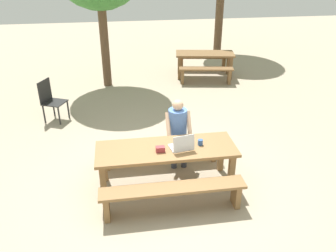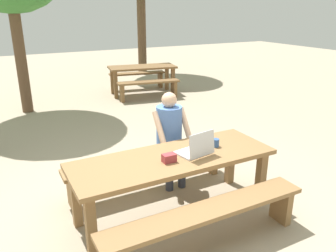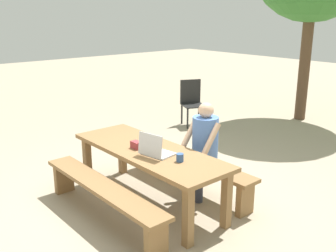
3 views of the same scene
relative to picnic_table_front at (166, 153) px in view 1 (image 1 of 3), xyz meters
The scene contains 12 objects.
ground_plane 0.61m from the picnic_table_front, ahead, with size 30.00×30.00×0.00m, color tan.
picnic_table_front is the anchor object (origin of this frame).
bench_near 0.71m from the picnic_table_front, 90.00° to the right, with size 2.11×0.30×0.44m.
bench_far 0.71m from the picnic_table_front, 90.00° to the left, with size 2.11×0.30×0.44m.
laptop 0.29m from the picnic_table_front, 19.26° to the right, with size 0.38×0.34×0.28m.
small_pouch 0.20m from the picnic_table_front, 137.34° to the right, with size 0.14×0.09×0.09m.
coffee_mug 0.56m from the picnic_table_front, ahead, with size 0.08×0.08×0.09m.
person_seated 0.70m from the picnic_table_front, 64.42° to the left, with size 0.43×0.42×1.22m.
plastic_chair 3.56m from the picnic_table_front, 127.59° to the left, with size 0.58×0.58×0.93m.
picnic_table_mid 5.59m from the picnic_table_front, 69.57° to the left, with size 1.81×0.99×0.74m.
bench_mid_south 4.99m from the picnic_table_front, 68.26° to the left, with size 1.57×0.55×0.46m.
bench_mid_north 6.19m from the picnic_table_front, 70.63° to the left, with size 1.57×0.55×0.46m.
Camera 1 is at (-0.68, -4.56, 3.43)m, focal length 36.72 mm.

